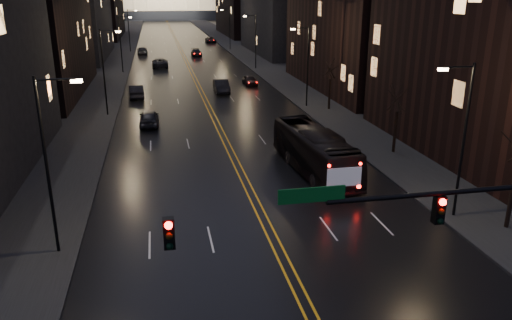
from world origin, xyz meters
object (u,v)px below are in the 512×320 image
traffic_signal (500,217)px  oncoming_car_a (149,118)px  oncoming_car_b (136,91)px  bus (314,151)px  receding_car_a (221,86)px

traffic_signal → oncoming_car_a: traffic_signal is taller
oncoming_car_a → oncoming_car_b: (-1.65, 14.14, 0.02)m
oncoming_car_b → oncoming_car_a: bearing=92.2°
bus → oncoming_car_a: size_ratio=2.47×
oncoming_car_b → receding_car_a: bearing=-178.2°
oncoming_car_b → traffic_signal: bearing=101.6°
oncoming_car_b → receding_car_a: 10.89m
bus → receding_car_a: size_ratio=2.22×
oncoming_car_a → bus: bearing=127.8°
oncoming_car_a → receding_car_a: receding_car_a is taller
oncoming_car_a → oncoming_car_b: 14.24m
oncoming_car_a → oncoming_car_b: bearing=-82.3°
oncoming_car_a → receding_car_a: bearing=-119.9°
traffic_signal → oncoming_car_b: traffic_signal is taller
traffic_signal → oncoming_car_b: size_ratio=3.52×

